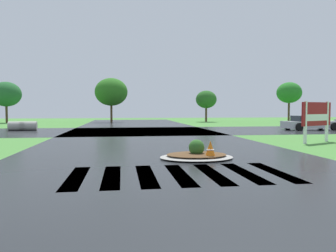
{
  "coord_description": "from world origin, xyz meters",
  "views": [
    {
      "loc": [
        -1.54,
        -2.88,
        1.77
      ],
      "look_at": [
        0.46,
        11.2,
        1.02
      ],
      "focal_mm": 35.1,
      "sensor_mm": 36.0,
      "label": 1
    }
  ],
  "objects_px": {
    "median_island": "(197,155)",
    "traffic_cone": "(210,151)",
    "car_dark_suv": "(310,123)",
    "drainage_pipe_stack": "(23,126)",
    "estate_billboard": "(317,116)"
  },
  "relations": [
    {
      "from": "median_island",
      "to": "traffic_cone",
      "type": "height_order",
      "value": "traffic_cone"
    },
    {
      "from": "estate_billboard",
      "to": "drainage_pipe_stack",
      "type": "bearing_deg",
      "value": -60.18
    },
    {
      "from": "estate_billboard",
      "to": "drainage_pipe_stack",
      "type": "relative_size",
      "value": 1.05
    },
    {
      "from": "drainage_pipe_stack",
      "to": "traffic_cone",
      "type": "xyz_separation_m",
      "value": [
        10.89,
        -17.05,
        -0.04
      ]
    },
    {
      "from": "median_island",
      "to": "traffic_cone",
      "type": "xyz_separation_m",
      "value": [
        0.37,
        -0.5,
        0.2
      ]
    },
    {
      "from": "median_island",
      "to": "car_dark_suv",
      "type": "relative_size",
      "value": 0.57
    },
    {
      "from": "estate_billboard",
      "to": "median_island",
      "type": "height_order",
      "value": "estate_billboard"
    },
    {
      "from": "drainage_pipe_stack",
      "to": "traffic_cone",
      "type": "distance_m",
      "value": 20.23
    },
    {
      "from": "estate_billboard",
      "to": "drainage_pipe_stack",
      "type": "distance_m",
      "value": 21.63
    },
    {
      "from": "car_dark_suv",
      "to": "traffic_cone",
      "type": "distance_m",
      "value": 19.22
    },
    {
      "from": "estate_billboard",
      "to": "median_island",
      "type": "bearing_deg",
      "value": 4.99
    },
    {
      "from": "car_dark_suv",
      "to": "drainage_pipe_stack",
      "type": "bearing_deg",
      "value": 173.18
    },
    {
      "from": "estate_billboard",
      "to": "traffic_cone",
      "type": "bearing_deg",
      "value": 9.04
    },
    {
      "from": "drainage_pipe_stack",
      "to": "traffic_cone",
      "type": "height_order",
      "value": "drainage_pipe_stack"
    },
    {
      "from": "estate_billboard",
      "to": "car_dark_suv",
      "type": "height_order",
      "value": "estate_billboard"
    }
  ]
}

